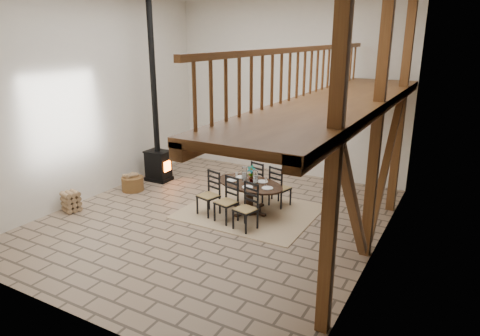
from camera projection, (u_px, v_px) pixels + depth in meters
The scene contains 7 objects.
ground at pixel (215, 218), 9.72m from camera, with size 8.00×8.00×0.00m, color #8A725C.
room_shell at pixel (264, 88), 8.27m from camera, with size 7.02×8.02×5.01m.
rug at pixel (250, 211), 10.08m from camera, with size 3.00×2.50×0.02m, color tan.
dining_table at pixel (247, 197), 9.89m from camera, with size 1.99×2.21×1.13m.
wood_stove at pixel (157, 142), 11.95m from camera, with size 0.68×0.53×5.00m.
log_basket at pixel (133, 183), 11.42m from camera, with size 0.57×0.57×0.48m.
log_stack at pixel (71, 201), 10.05m from camera, with size 0.43×0.44×0.49m.
Camera 1 is at (4.84, -7.54, 3.99)m, focal length 32.00 mm.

